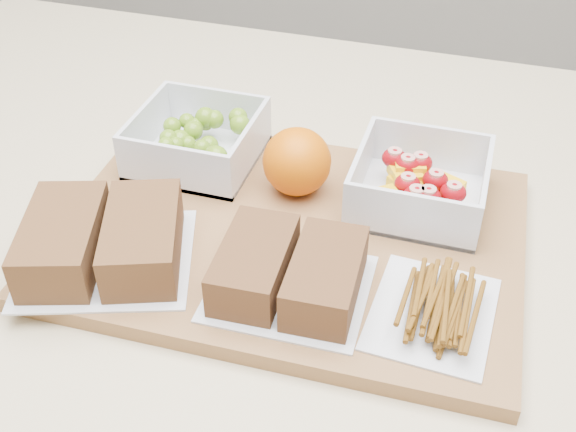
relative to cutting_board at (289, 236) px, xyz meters
name	(u,v)px	position (x,y,z in m)	size (l,w,h in m)	color
cutting_board	(289,236)	(0.00, 0.00, 0.00)	(0.42, 0.30, 0.02)	olive
grape_container	(200,140)	(-0.12, 0.09, 0.03)	(0.12, 0.12, 0.05)	silver
fruit_container	(419,186)	(0.11, 0.08, 0.03)	(0.12, 0.12, 0.05)	silver
orange	(297,162)	(-0.01, 0.06, 0.04)	(0.07, 0.07, 0.07)	#DA6105
sandwich_bag_left	(103,240)	(-0.14, -0.09, 0.03)	(0.18, 0.17, 0.04)	silver
sandwich_bag_center	(289,272)	(0.02, -0.07, 0.03)	(0.13, 0.12, 0.04)	silver
pretzel_bag	(434,303)	(0.14, -0.07, 0.02)	(0.10, 0.12, 0.03)	silver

